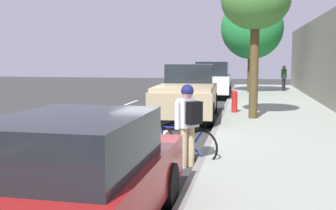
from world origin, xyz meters
name	(u,v)px	position (x,y,z in m)	size (l,w,h in m)	color
ground	(159,127)	(0.00, 0.00, 0.00)	(62.88, 62.88, 0.00)	#323232
sidewalk	(288,129)	(3.98, 0.00, 0.07)	(4.08, 39.30, 0.14)	#969E93
curb_edge	(217,126)	(1.86, 0.00, 0.07)	(0.16, 39.30, 0.14)	gray
lane_stripe_centre	(80,122)	(-2.84, 0.35, 0.00)	(0.14, 40.00, 0.01)	white
lane_stripe_bike_edge	(171,127)	(0.39, 0.00, 0.00)	(0.12, 39.30, 0.01)	white
parked_sedan_red_second	(75,182)	(0.82, -8.18, 0.75)	(1.88, 4.42, 1.52)	maroon
parked_pickup_tan_mid	(188,94)	(0.66, 1.88, 0.90)	(2.22, 5.39, 1.95)	tan
parked_suv_white_far	(213,79)	(0.86, 10.23, 1.03)	(2.05, 4.74, 1.99)	white
bicycle_at_curb	(181,143)	(1.40, -4.13, 0.38)	(1.63, 0.77, 0.78)	black
cyclist_with_backpack	(188,117)	(1.62, -4.60, 1.00)	(0.54, 0.55, 1.66)	#C6B284
street_tree_near_cyclist	(256,1)	(2.96, 1.50, 4.04)	(2.29, 2.29, 4.95)	#4B3D22
street_tree_mid_block	(252,28)	(2.96, 12.40, 3.95)	(3.67, 3.67, 5.68)	#474225
pedestrian_on_phone	(284,77)	(5.00, 13.74, 1.04)	(0.36, 0.58, 1.60)	black
fire_hydrant	(234,101)	(2.29, 2.88, 0.57)	(0.22, 0.22, 0.84)	red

